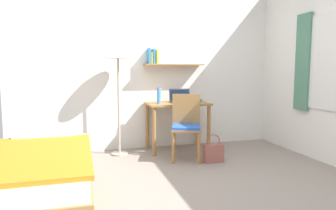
{
  "coord_description": "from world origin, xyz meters",
  "views": [
    {
      "loc": [
        -1.11,
        -2.76,
        1.23
      ],
      "look_at": [
        -0.18,
        0.51,
        0.85
      ],
      "focal_mm": 32.79,
      "sensor_mm": 36.0,
      "label": 1
    }
  ],
  "objects_px": {
    "laptop": "(181,99)",
    "book_stack": "(194,99)",
    "desk_chair": "(186,124)",
    "handbag": "(213,152)",
    "water_bottle": "(159,96)",
    "desk": "(177,112)",
    "standing_lamp": "(118,56)",
    "bed": "(39,175)"
  },
  "relations": [
    {
      "from": "laptop",
      "to": "book_stack",
      "type": "height_order",
      "value": "laptop"
    },
    {
      "from": "desk_chair",
      "to": "handbag",
      "type": "height_order",
      "value": "desk_chair"
    },
    {
      "from": "water_bottle",
      "to": "handbag",
      "type": "distance_m",
      "value": 1.16
    },
    {
      "from": "desk_chair",
      "to": "book_stack",
      "type": "height_order",
      "value": "desk_chair"
    },
    {
      "from": "water_bottle",
      "to": "desk",
      "type": "bearing_deg",
      "value": 9.58
    },
    {
      "from": "book_stack",
      "to": "handbag",
      "type": "bearing_deg",
      "value": -90.47
    },
    {
      "from": "standing_lamp",
      "to": "water_bottle",
      "type": "relative_size",
      "value": 6.88
    },
    {
      "from": "desk",
      "to": "laptop",
      "type": "height_order",
      "value": "laptop"
    },
    {
      "from": "laptop",
      "to": "handbag",
      "type": "xyz_separation_m",
      "value": [
        0.21,
        -0.79,
        -0.66
      ]
    },
    {
      "from": "desk",
      "to": "standing_lamp",
      "type": "bearing_deg",
      "value": -179.17
    },
    {
      "from": "bed",
      "to": "standing_lamp",
      "type": "bearing_deg",
      "value": 55.64
    },
    {
      "from": "book_stack",
      "to": "bed",
      "type": "bearing_deg",
      "value": -146.16
    },
    {
      "from": "water_bottle",
      "to": "book_stack",
      "type": "distance_m",
      "value": 0.59
    },
    {
      "from": "book_stack",
      "to": "standing_lamp",
      "type": "bearing_deg",
      "value": -177.69
    },
    {
      "from": "laptop",
      "to": "water_bottle",
      "type": "relative_size",
      "value": 1.46
    },
    {
      "from": "desk",
      "to": "desk_chair",
      "type": "distance_m",
      "value": 0.51
    },
    {
      "from": "bed",
      "to": "water_bottle",
      "type": "bearing_deg",
      "value": 41.01
    },
    {
      "from": "water_bottle",
      "to": "book_stack",
      "type": "height_order",
      "value": "water_bottle"
    },
    {
      "from": "bed",
      "to": "desk",
      "type": "bearing_deg",
      "value": 37.03
    },
    {
      "from": "handbag",
      "to": "standing_lamp",
      "type": "bearing_deg",
      "value": 148.26
    },
    {
      "from": "laptop",
      "to": "handbag",
      "type": "relative_size",
      "value": 0.9
    },
    {
      "from": "desk",
      "to": "book_stack",
      "type": "xyz_separation_m",
      "value": [
        0.28,
        0.03,
        0.19
      ]
    },
    {
      "from": "desk_chair",
      "to": "handbag",
      "type": "distance_m",
      "value": 0.53
    },
    {
      "from": "desk",
      "to": "desk_chair",
      "type": "xyz_separation_m",
      "value": [
        -0.03,
        -0.5,
        -0.1
      ]
    },
    {
      "from": "standing_lamp",
      "to": "water_bottle",
      "type": "xyz_separation_m",
      "value": [
        0.6,
        -0.04,
        -0.58
      ]
    },
    {
      "from": "desk",
      "to": "desk_chair",
      "type": "bearing_deg",
      "value": -93.85
    },
    {
      "from": "desk",
      "to": "handbag",
      "type": "distance_m",
      "value": 0.91
    },
    {
      "from": "book_stack",
      "to": "water_bottle",
      "type": "bearing_deg",
      "value": -171.66
    },
    {
      "from": "book_stack",
      "to": "desk",
      "type": "bearing_deg",
      "value": -172.99
    },
    {
      "from": "desk",
      "to": "handbag",
      "type": "relative_size",
      "value": 2.46
    },
    {
      "from": "bed",
      "to": "desk_chair",
      "type": "xyz_separation_m",
      "value": [
        1.8,
        0.88,
        0.26
      ]
    },
    {
      "from": "desk_chair",
      "to": "handbag",
      "type": "xyz_separation_m",
      "value": [
        0.31,
        -0.24,
        -0.37
      ]
    },
    {
      "from": "desk_chair",
      "to": "book_stack",
      "type": "bearing_deg",
      "value": 59.52
    },
    {
      "from": "laptop",
      "to": "water_bottle",
      "type": "xyz_separation_m",
      "value": [
        -0.37,
        -0.1,
        0.06
      ]
    },
    {
      "from": "desk",
      "to": "water_bottle",
      "type": "relative_size",
      "value": 4.0
    },
    {
      "from": "standing_lamp",
      "to": "handbag",
      "type": "relative_size",
      "value": 4.23
    },
    {
      "from": "bed",
      "to": "standing_lamp",
      "type": "xyz_separation_m",
      "value": [
        0.94,
        1.37,
        1.2
      ]
    },
    {
      "from": "desk",
      "to": "laptop",
      "type": "distance_m",
      "value": 0.22
    },
    {
      "from": "bed",
      "to": "water_bottle",
      "type": "xyz_separation_m",
      "value": [
        1.53,
        1.33,
        0.62
      ]
    },
    {
      "from": "desk_chair",
      "to": "handbag",
      "type": "relative_size",
      "value": 2.35
    },
    {
      "from": "desk_chair",
      "to": "handbag",
      "type": "bearing_deg",
      "value": -37.57
    },
    {
      "from": "desk",
      "to": "handbag",
      "type": "xyz_separation_m",
      "value": [
        0.28,
        -0.74,
        -0.46
      ]
    }
  ]
}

